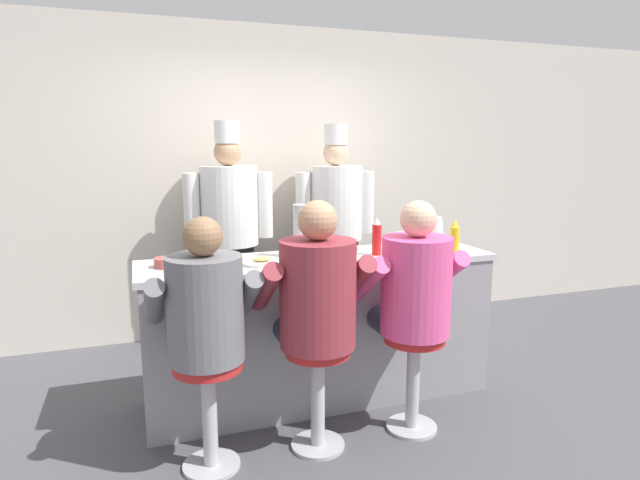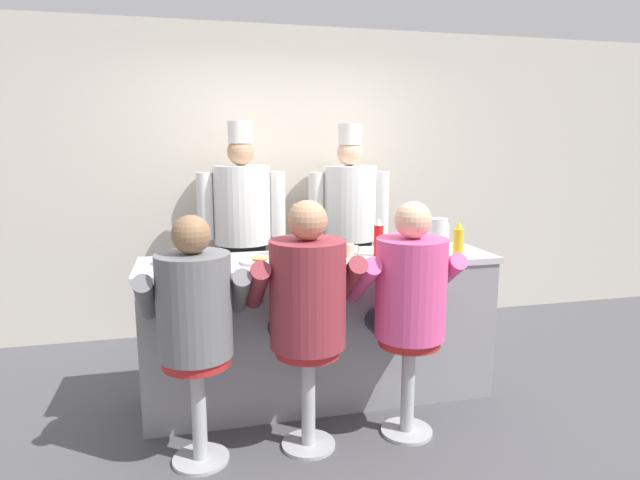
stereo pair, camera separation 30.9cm
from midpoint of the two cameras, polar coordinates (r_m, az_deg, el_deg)
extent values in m
plane|color=#4C4C51|center=(3.53, 3.90, -18.40)|extent=(20.00, 20.00, 0.00)
cube|color=beige|center=(4.86, -2.41, 6.20)|extent=(10.00, 0.06, 2.70)
cube|color=gray|center=(3.60, 2.54, -9.73)|extent=(2.26, 0.57, 0.93)
cube|color=#BCBCC1|center=(3.47, 2.60, -2.21)|extent=(2.30, 0.59, 0.04)
cylinder|color=red|center=(3.52, 8.77, -0.10)|extent=(0.06, 0.06, 0.20)
cone|color=white|center=(3.50, 8.83, 1.93)|extent=(0.05, 0.05, 0.05)
cylinder|color=yellow|center=(3.60, 16.96, -0.36)|extent=(0.06, 0.06, 0.18)
cone|color=yellow|center=(3.58, 17.06, 1.50)|extent=(0.05, 0.05, 0.05)
cylinder|color=orange|center=(3.40, 4.12, -0.91)|extent=(0.04, 0.04, 0.14)
cylinder|color=#287F2D|center=(3.39, 4.14, 0.34)|extent=(0.02, 0.02, 0.01)
cylinder|color=silver|center=(3.73, 14.72, 0.47)|extent=(0.13, 0.13, 0.23)
cube|color=silver|center=(3.76, 15.79, 0.69)|extent=(0.02, 0.02, 0.14)
cylinder|color=white|center=(3.31, -3.72, -2.31)|extent=(0.25, 0.25, 0.02)
ellipsoid|color=#E0BC60|center=(3.30, -3.73, -1.90)|extent=(0.11, 0.09, 0.03)
cylinder|color=#B24C47|center=(3.36, -13.48, -2.05)|extent=(0.14, 0.14, 0.06)
cylinder|color=#4C7AB2|center=(3.34, -9.17, -1.69)|extent=(0.09, 0.09, 0.09)
torus|color=#4C7AB2|center=(3.34, -8.17, -1.57)|extent=(0.07, 0.02, 0.07)
cylinder|color=beige|center=(3.49, 5.56, -1.14)|extent=(0.08, 0.08, 0.08)
torus|color=beige|center=(3.51, 6.34, -1.03)|extent=(0.06, 0.01, 0.06)
cylinder|color=#B7BABF|center=(3.45, 0.47, 0.92)|extent=(0.08, 0.08, 0.34)
cylinder|color=silver|center=(3.43, 0.47, 3.76)|extent=(0.09, 0.09, 0.01)
cube|color=silver|center=(3.65, 11.74, -0.36)|extent=(0.10, 0.06, 0.14)
cube|color=black|center=(3.62, 11.95, -0.44)|extent=(0.06, 0.01, 0.05)
cylinder|color=#B2B5BA|center=(3.16, -9.66, -22.09)|extent=(0.30, 0.30, 0.02)
cylinder|color=#B2B5BA|center=(3.02, -9.83, -17.40)|extent=(0.08, 0.08, 0.56)
cylinder|color=red|center=(2.90, -10.01, -12.55)|extent=(0.36, 0.36, 0.05)
cylinder|color=#33384C|center=(3.06, -12.10, -10.59)|extent=(0.14, 0.38, 0.14)
cylinder|color=#33384C|center=(3.07, -8.47, -10.40)|extent=(0.14, 0.38, 0.14)
cylinder|color=slate|center=(2.80, -10.19, -6.94)|extent=(0.38, 0.38, 0.54)
cylinder|color=slate|center=(2.89, -15.16, -6.01)|extent=(0.10, 0.41, 0.33)
cylinder|color=slate|center=(2.92, -5.59, -5.56)|extent=(0.10, 0.41, 0.33)
sphere|color=#8C6647|center=(2.71, -10.44, 0.56)|extent=(0.20, 0.20, 0.20)
cylinder|color=#B2B5BA|center=(3.24, 1.68, -21.01)|extent=(0.30, 0.30, 0.02)
cylinder|color=#B2B5BA|center=(3.10, 1.71, -16.40)|extent=(0.08, 0.08, 0.56)
cylinder|color=red|center=(2.99, 1.74, -11.66)|extent=(0.36, 0.36, 0.05)
cylinder|color=#33384C|center=(3.14, -1.14, -9.78)|extent=(0.16, 0.41, 0.16)
cylinder|color=#33384C|center=(3.19, 2.55, -9.47)|extent=(0.16, 0.41, 0.16)
cylinder|color=maroon|center=(2.89, 1.77, -5.79)|extent=(0.41, 0.41, 0.59)
cylinder|color=maroon|center=(2.93, -3.78, -4.95)|extent=(0.11, 0.45, 0.36)
cylinder|color=maroon|center=(3.06, 5.90, -4.32)|extent=(0.11, 0.45, 0.36)
sphere|color=tan|center=(2.80, 1.82, 2.10)|extent=(0.21, 0.21, 0.21)
cylinder|color=#B2B5BA|center=(3.43, 11.92, -19.36)|extent=(0.30, 0.30, 0.02)
cylinder|color=#B2B5BA|center=(3.30, 12.12, -14.95)|extent=(0.08, 0.08, 0.56)
cylinder|color=red|center=(3.19, 12.30, -10.45)|extent=(0.36, 0.36, 0.05)
cylinder|color=#33384C|center=(3.31, 9.20, -8.85)|extent=(0.15, 0.40, 0.15)
cylinder|color=#33384C|center=(3.39, 12.37, -8.49)|extent=(0.15, 0.40, 0.15)
cylinder|color=#E54C8C|center=(3.10, 12.52, -5.07)|extent=(0.40, 0.40, 0.57)
cylinder|color=#E54C8C|center=(3.09, 7.37, -4.40)|extent=(0.10, 0.43, 0.35)
cylinder|color=#E54C8C|center=(3.30, 15.62, -3.74)|extent=(0.10, 0.43, 0.35)
sphere|color=#DBB28E|center=(3.02, 12.81, 2.07)|extent=(0.21, 0.21, 0.21)
cube|color=#232328|center=(4.63, -6.19, -5.59)|extent=(0.36, 0.20, 0.87)
cube|color=white|center=(4.54, -6.14, -3.67)|extent=(0.32, 0.02, 0.52)
cylinder|color=white|center=(4.49, -6.38, 3.75)|extent=(0.47, 0.47, 0.65)
sphere|color=tan|center=(4.46, -6.49, 9.33)|extent=(0.22, 0.22, 0.22)
cylinder|color=white|center=(4.46, -6.53, 11.34)|extent=(0.20, 0.20, 0.18)
cylinder|color=white|center=(4.46, -10.21, 3.57)|extent=(0.13, 0.13, 0.55)
cylinder|color=white|center=(4.54, -2.61, 3.83)|extent=(0.13, 0.13, 0.55)
cube|color=#232328|center=(4.83, 4.89, -4.95)|extent=(0.36, 0.20, 0.86)
cube|color=white|center=(4.74, 5.13, -3.11)|extent=(0.32, 0.02, 0.52)
cylinder|color=white|center=(4.69, 5.03, 3.95)|extent=(0.47, 0.47, 0.64)
sphere|color=#DBB28E|center=(4.66, 5.12, 9.24)|extent=(0.22, 0.22, 0.22)
cylinder|color=white|center=(4.66, 5.15, 11.15)|extent=(0.20, 0.20, 0.18)
cylinder|color=white|center=(4.60, 1.52, 3.82)|extent=(0.13, 0.13, 0.55)
cylinder|color=white|center=(4.79, 8.41, 3.97)|extent=(0.13, 0.13, 0.55)
camera|label=1|loc=(0.15, -87.40, 0.47)|focal=30.00mm
camera|label=2|loc=(0.15, 92.60, -0.47)|focal=30.00mm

